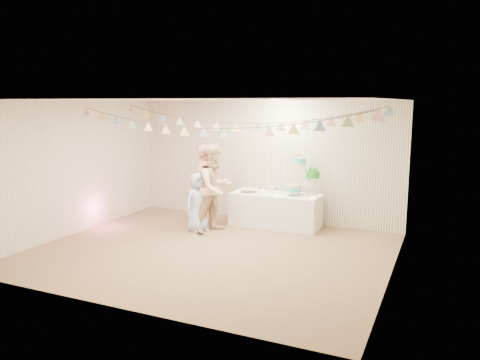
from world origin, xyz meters
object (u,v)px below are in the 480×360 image
at_px(person_adult_a, 207,186).
at_px(table, 275,210).
at_px(person_adult_b, 215,188).
at_px(person_child, 198,202).
at_px(cake_stand, 302,173).

bearing_deg(person_adult_a, table, -56.75).
height_order(person_adult_b, person_child, person_adult_b).
relative_size(cake_stand, person_child, 0.67).
bearing_deg(person_child, person_adult_b, -43.23).
xyz_separation_m(cake_stand, person_child, (-1.83, -1.02, -0.55)).
height_order(table, person_child, person_child).
xyz_separation_m(cake_stand, person_adult_b, (-1.52, -0.91, -0.27)).
xyz_separation_m(person_adult_a, person_child, (0.03, -0.43, -0.26)).
distance_m(cake_stand, person_adult_b, 1.79).
bearing_deg(person_adult_b, person_adult_a, 66.94).
distance_m(table, cake_stand, 0.97).
bearing_deg(table, person_adult_a, -157.51).
distance_m(person_adult_a, person_adult_b, 0.46).
height_order(table, person_adult_b, person_adult_b).
xyz_separation_m(person_adult_a, person_adult_b, (0.34, -0.31, 0.02)).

